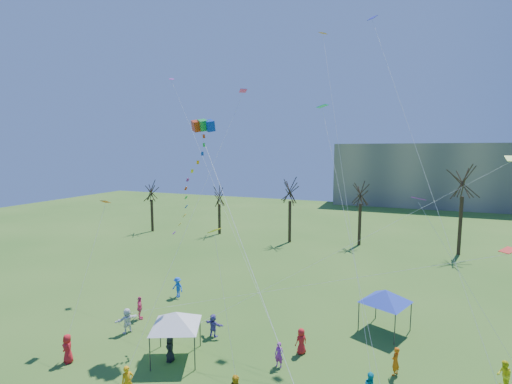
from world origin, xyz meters
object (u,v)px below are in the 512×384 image
at_px(distant_building, 468,176).
at_px(big_box_kite, 193,187).
at_px(canopy_tent_blue, 386,296).
at_px(canopy_tent_white, 176,319).

bearing_deg(distant_building, big_box_kite, -111.66).
distance_m(distant_building, canopy_tent_blue, 70.75).
height_order(big_box_kite, canopy_tent_blue, big_box_kite).
distance_m(big_box_kite, canopy_tent_blue, 16.25).
bearing_deg(big_box_kite, canopy_tent_blue, 19.78).
height_order(distant_building, big_box_kite, big_box_kite).
distance_m(distant_building, big_box_kite, 79.20).
bearing_deg(big_box_kite, distant_building, 68.34).
height_order(distant_building, canopy_tent_white, distant_building).
relative_size(big_box_kite, canopy_tent_blue, 5.26).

